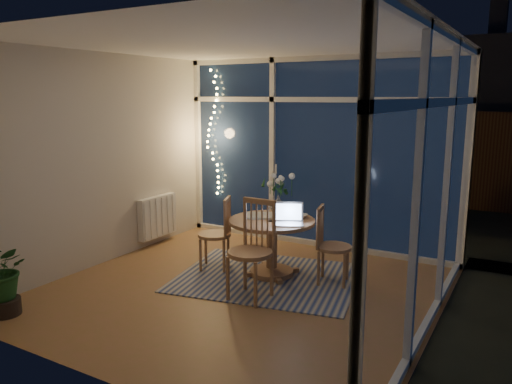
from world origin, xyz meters
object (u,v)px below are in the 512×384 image
chair_right (334,245)px  flower_vase (278,204)px  chair_front (250,250)px  laptop (288,214)px  potted_plant (3,277)px  chair_left (214,233)px  dining_table (272,248)px

chair_right → flower_vase: (-0.80, 0.21, 0.34)m
chair_front → laptop: chair_front is taller
chair_right → laptop: 0.63m
laptop → potted_plant: bearing=-159.1°
chair_left → laptop: bearing=68.6°
laptop → potted_plant: size_ratio=0.45×
chair_left → chair_right: (1.43, 0.26, -0.00)m
laptop → flower_vase: laptop is taller
dining_table → chair_left: bearing=-169.1°
dining_table → chair_front: (0.13, -0.72, 0.19)m
dining_table → flower_vase: size_ratio=4.73×
laptop → flower_vase: bearing=102.0°
chair_left → flower_vase: 0.85m
chair_front → flower_vase: 1.10m
dining_table → laptop: 0.54m
chair_left → potted_plant: bearing=-48.5°
chair_right → chair_front: 1.03m
dining_table → potted_plant: bearing=-127.7°
flower_vase → potted_plant: size_ratio=0.28×
chair_right → chair_left: bearing=87.5°
dining_table → chair_left: chair_left is taller
chair_right → flower_vase: bearing=62.6°
chair_left → laptop: size_ratio=2.63×
flower_vase → chair_left: bearing=-143.2°
laptop → chair_left: bearing=155.4°
chair_right → potted_plant: size_ratio=1.17×
chair_left → chair_right: 1.45m
laptop → dining_table: bearing=130.1°
chair_left → potted_plant: chair_left is taller
flower_vase → potted_plant: (-1.63, -2.55, -0.40)m
chair_left → chair_front: size_ratio=0.86×
dining_table → potted_plant: 2.81m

